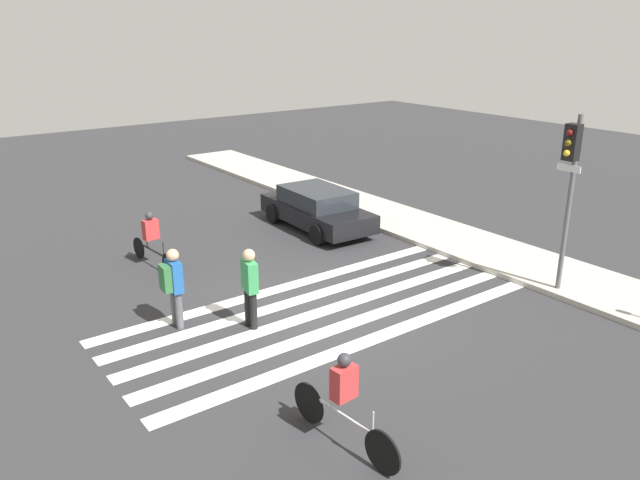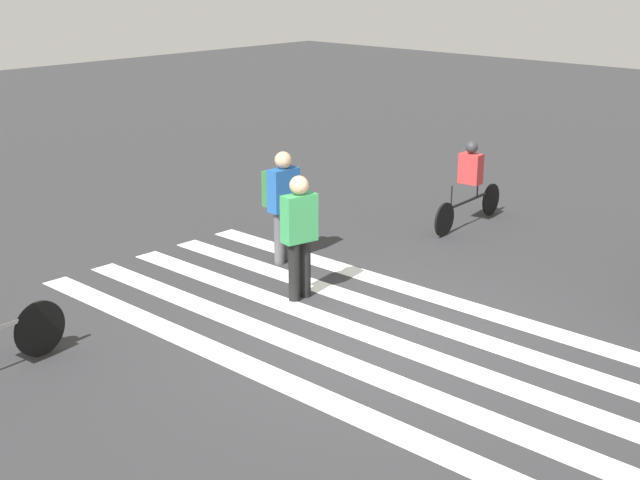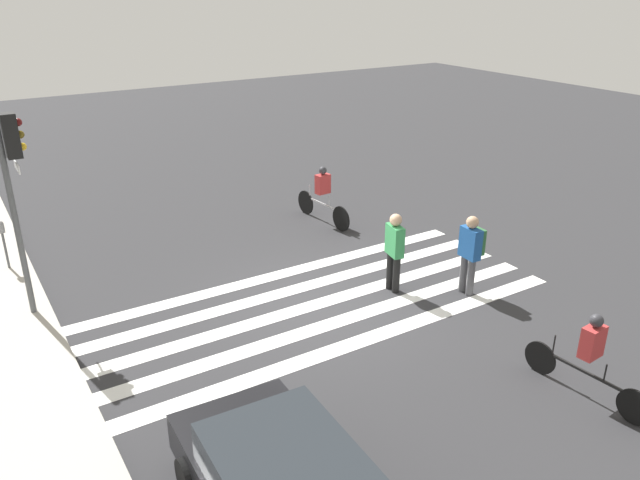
{
  "view_description": "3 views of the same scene",
  "coord_description": "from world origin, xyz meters",
  "px_view_note": "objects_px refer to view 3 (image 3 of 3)",
  "views": [
    {
      "loc": [
        10.55,
        -7.89,
        6.36
      ],
      "look_at": [
        -1.13,
        0.77,
        1.3
      ],
      "focal_mm": 35.0,
      "sensor_mm": 36.0,
      "label": 1
    },
    {
      "loc": [
        8.28,
        6.75,
        4.76
      ],
      "look_at": [
        0.63,
        -0.41,
        1.4
      ],
      "focal_mm": 50.0,
      "sensor_mm": 36.0,
      "label": 2
    },
    {
      "loc": [
        -10.09,
        6.3,
        6.51
      ],
      "look_at": [
        0.52,
        -0.32,
        1.23
      ],
      "focal_mm": 35.0,
      "sensor_mm": 36.0,
      "label": 3
    }
  ],
  "objects_px": {
    "cyclist_far_lane": "(323,193)",
    "cyclist_mid_street": "(590,353)",
    "traffic_light": "(13,173)",
    "parking_meter": "(2,234)",
    "pedestrian_adult_yellow_jacket": "(471,249)",
    "pedestrian_adult_tall_backpack": "(394,248)"
  },
  "relations": [
    {
      "from": "parking_meter",
      "to": "cyclist_far_lane",
      "type": "height_order",
      "value": "cyclist_far_lane"
    },
    {
      "from": "pedestrian_adult_yellow_jacket",
      "to": "cyclist_mid_street",
      "type": "relative_size",
      "value": 0.78
    },
    {
      "from": "cyclist_far_lane",
      "to": "cyclist_mid_street",
      "type": "bearing_deg",
      "value": 171.63
    },
    {
      "from": "pedestrian_adult_yellow_jacket",
      "to": "cyclist_mid_street",
      "type": "bearing_deg",
      "value": 168.14
    },
    {
      "from": "parking_meter",
      "to": "pedestrian_adult_yellow_jacket",
      "type": "height_order",
      "value": "pedestrian_adult_yellow_jacket"
    },
    {
      "from": "traffic_light",
      "to": "pedestrian_adult_yellow_jacket",
      "type": "bearing_deg",
      "value": -115.42
    },
    {
      "from": "pedestrian_adult_yellow_jacket",
      "to": "cyclist_far_lane",
      "type": "xyz_separation_m",
      "value": [
        5.4,
        0.42,
        -0.2
      ]
    },
    {
      "from": "parking_meter",
      "to": "cyclist_mid_street",
      "type": "bearing_deg",
      "value": -143.9
    },
    {
      "from": "pedestrian_adult_tall_backpack",
      "to": "cyclist_mid_street",
      "type": "bearing_deg",
      "value": -165.57
    },
    {
      "from": "parking_meter",
      "to": "traffic_light",
      "type": "bearing_deg",
      "value": -174.08
    },
    {
      "from": "traffic_light",
      "to": "cyclist_far_lane",
      "type": "relative_size",
      "value": 1.84
    },
    {
      "from": "traffic_light",
      "to": "pedestrian_adult_yellow_jacket",
      "type": "distance_m",
      "value": 9.39
    },
    {
      "from": "pedestrian_adult_tall_backpack",
      "to": "traffic_light",
      "type": "bearing_deg",
      "value": 77.59
    },
    {
      "from": "cyclist_mid_street",
      "to": "cyclist_far_lane",
      "type": "relative_size",
      "value": 0.97
    },
    {
      "from": "traffic_light",
      "to": "cyclist_mid_street",
      "type": "distance_m",
      "value": 10.82
    },
    {
      "from": "traffic_light",
      "to": "pedestrian_adult_tall_backpack",
      "type": "bearing_deg",
      "value": -113.13
    },
    {
      "from": "parking_meter",
      "to": "cyclist_far_lane",
      "type": "distance_m",
      "value": 8.2
    },
    {
      "from": "pedestrian_adult_tall_backpack",
      "to": "cyclist_far_lane",
      "type": "relative_size",
      "value": 0.76
    },
    {
      "from": "cyclist_mid_street",
      "to": "cyclist_far_lane",
      "type": "height_order",
      "value": "cyclist_far_lane"
    },
    {
      "from": "cyclist_mid_street",
      "to": "parking_meter",
      "type": "bearing_deg",
      "value": 31.24
    },
    {
      "from": "traffic_light",
      "to": "parking_meter",
      "type": "bearing_deg",
      "value": 5.92
    },
    {
      "from": "pedestrian_adult_yellow_jacket",
      "to": "cyclist_far_lane",
      "type": "bearing_deg",
      "value": 7.87
    }
  ]
}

